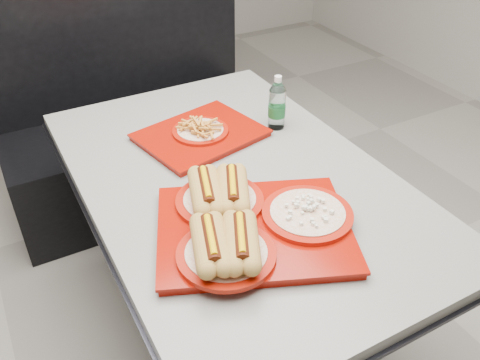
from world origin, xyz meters
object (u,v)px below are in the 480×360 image
booth_bench (134,124)px  tray_near (246,222)px  diner_table (235,216)px  tray_far (200,132)px  water_bottle (277,106)px

booth_bench → tray_near: booth_bench is taller
diner_table → tray_far: 0.32m
booth_bench → tray_far: size_ratio=2.93×
diner_table → tray_near: tray_near is taller
booth_bench → tray_far: (0.00, -0.83, 0.37)m
tray_near → water_bottle: 0.60m
diner_table → tray_near: (-0.11, -0.26, 0.21)m
water_bottle → tray_near: bearing=-129.9°
tray_near → diner_table: bearing=67.8°
diner_table → water_bottle: 0.43m
diner_table → booth_bench: (0.00, 1.09, -0.18)m
diner_table → water_bottle: bearing=35.9°
tray_far → diner_table: bearing=-90.7°
tray_near → water_bottle: size_ratio=3.17×
booth_bench → tray_near: size_ratio=2.15×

